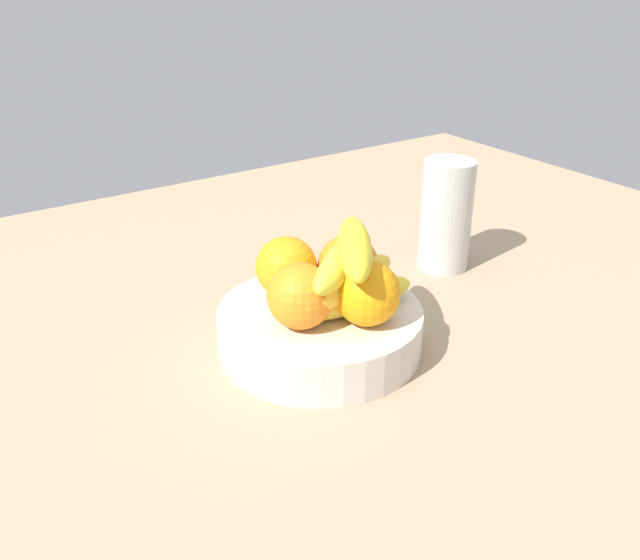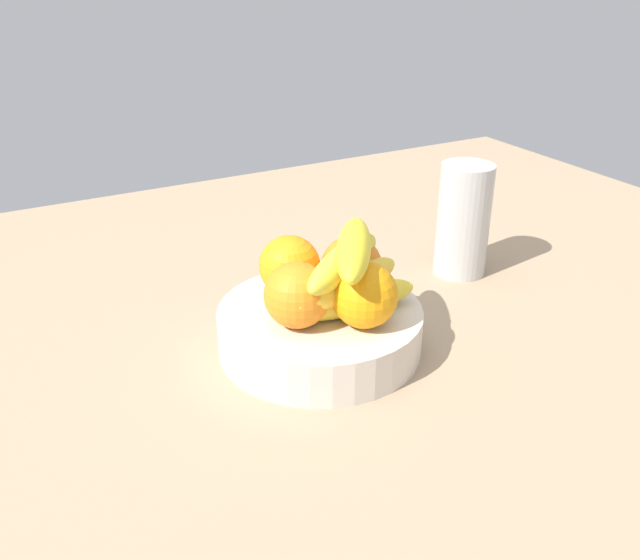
{
  "view_description": "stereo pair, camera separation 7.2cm",
  "coord_description": "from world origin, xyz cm",
  "px_view_note": "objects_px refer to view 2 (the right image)",
  "views": [
    {
      "loc": [
        -40.04,
        -61.69,
        45.82
      ],
      "look_at": [
        1.32,
        -0.95,
        9.55
      ],
      "focal_mm": 38.46,
      "sensor_mm": 36.0,
      "label": 1
    },
    {
      "loc": [
        -33.94,
        -65.43,
        45.82
      ],
      "look_at": [
        1.32,
        -0.95,
        9.55
      ],
      "focal_mm": 38.46,
      "sensor_mm": 36.0,
      "label": 2
    }
  ],
  "objects_px": {
    "orange_front_left": "(290,266)",
    "orange_center": "(364,295)",
    "banana_bunch": "(349,274)",
    "thermos_tumbler": "(463,220)",
    "orange_back_left": "(351,267)",
    "orange_front_right": "(297,295)",
    "fruit_bowl": "(320,329)"
  },
  "relations": [
    {
      "from": "orange_front_right",
      "to": "banana_bunch",
      "type": "height_order",
      "value": "banana_bunch"
    },
    {
      "from": "orange_back_left",
      "to": "orange_front_left",
      "type": "bearing_deg",
      "value": 149.19
    },
    {
      "from": "orange_back_left",
      "to": "fruit_bowl",
      "type": "bearing_deg",
      "value": -163.61
    },
    {
      "from": "orange_front_left",
      "to": "orange_front_right",
      "type": "xyz_separation_m",
      "value": [
        -0.03,
        -0.08,
        0.0
      ]
    },
    {
      "from": "orange_front_left",
      "to": "orange_back_left",
      "type": "bearing_deg",
      "value": -30.81
    },
    {
      "from": "fruit_bowl",
      "to": "banana_bunch",
      "type": "height_order",
      "value": "banana_bunch"
    },
    {
      "from": "orange_front_left",
      "to": "orange_center",
      "type": "distance_m",
      "value": 0.12
    },
    {
      "from": "orange_front_left",
      "to": "thermos_tumbler",
      "type": "distance_m",
      "value": 0.31
    },
    {
      "from": "orange_back_left",
      "to": "banana_bunch",
      "type": "relative_size",
      "value": 0.43
    },
    {
      "from": "orange_front_right",
      "to": "orange_center",
      "type": "distance_m",
      "value": 0.08
    },
    {
      "from": "banana_bunch",
      "to": "thermos_tumbler",
      "type": "xyz_separation_m",
      "value": [
        0.27,
        0.12,
        -0.02
      ]
    },
    {
      "from": "fruit_bowl",
      "to": "orange_front_right",
      "type": "bearing_deg",
      "value": -153.89
    },
    {
      "from": "banana_bunch",
      "to": "thermos_tumbler",
      "type": "distance_m",
      "value": 0.3
    },
    {
      "from": "orange_front_right",
      "to": "orange_back_left",
      "type": "bearing_deg",
      "value": 20.76
    },
    {
      "from": "thermos_tumbler",
      "to": "fruit_bowl",
      "type": "bearing_deg",
      "value": -162.46
    },
    {
      "from": "thermos_tumbler",
      "to": "orange_center",
      "type": "bearing_deg",
      "value": -150.7
    },
    {
      "from": "orange_front_left",
      "to": "banana_bunch",
      "type": "bearing_deg",
      "value": -64.65
    },
    {
      "from": "orange_front_right",
      "to": "orange_front_left",
      "type": "bearing_deg",
      "value": 69.53
    },
    {
      "from": "orange_center",
      "to": "orange_back_left",
      "type": "distance_m",
      "value": 0.08
    },
    {
      "from": "fruit_bowl",
      "to": "orange_center",
      "type": "distance_m",
      "value": 0.09
    },
    {
      "from": "orange_back_left",
      "to": "thermos_tumbler",
      "type": "height_order",
      "value": "thermos_tumbler"
    },
    {
      "from": "orange_back_left",
      "to": "banana_bunch",
      "type": "bearing_deg",
      "value": -124.78
    },
    {
      "from": "banana_bunch",
      "to": "orange_center",
      "type": "bearing_deg",
      "value": -86.91
    },
    {
      "from": "thermos_tumbler",
      "to": "banana_bunch",
      "type": "bearing_deg",
      "value": -156.35
    },
    {
      "from": "orange_center",
      "to": "thermos_tumbler",
      "type": "xyz_separation_m",
      "value": [
        0.27,
        0.15,
        -0.01
      ]
    },
    {
      "from": "fruit_bowl",
      "to": "banana_bunch",
      "type": "relative_size",
      "value": 1.41
    },
    {
      "from": "orange_front_right",
      "to": "thermos_tumbler",
      "type": "height_order",
      "value": "thermos_tumbler"
    },
    {
      "from": "orange_center",
      "to": "orange_front_right",
      "type": "bearing_deg",
      "value": 151.21
    },
    {
      "from": "orange_front_left",
      "to": "orange_center",
      "type": "height_order",
      "value": "same"
    },
    {
      "from": "orange_center",
      "to": "orange_back_left",
      "type": "xyz_separation_m",
      "value": [
        0.03,
        0.07,
        0.0
      ]
    },
    {
      "from": "orange_center",
      "to": "banana_bunch",
      "type": "xyz_separation_m",
      "value": [
        -0.0,
        0.03,
        0.01
      ]
    },
    {
      "from": "fruit_bowl",
      "to": "orange_front_right",
      "type": "height_order",
      "value": "orange_front_right"
    }
  ]
}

